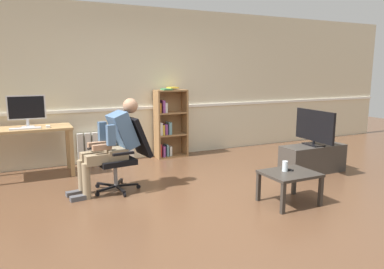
{
  "coord_description": "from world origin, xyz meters",
  "views": [
    {
      "loc": [
        -1.99,
        -3.61,
        1.59
      ],
      "look_at": [
        0.15,
        0.85,
        0.7
      ],
      "focal_mm": 33.32,
      "sensor_mm": 36.0,
      "label": 1
    }
  ],
  "objects": [
    {
      "name": "drinking_glass",
      "position": [
        0.82,
        -0.35,
        0.45
      ],
      "size": [
        0.07,
        0.07,
        0.13
      ],
      "primitive_type": "cylinder",
      "color": "silver",
      "rests_on": "coffee_table"
    },
    {
      "name": "person_seated",
      "position": [
        -0.96,
        0.96,
        0.65
      ],
      "size": [
        0.98,
        0.43,
        1.23
      ],
      "rotation": [
        0.0,
        0.0,
        -1.45
      ],
      "color": "#937F60",
      "rests_on": "ground_plane"
    },
    {
      "name": "tv_stand",
      "position": [
        2.09,
        0.49,
        0.22
      ],
      "size": [
        1.05,
        0.4,
        0.44
      ],
      "color": "#3D3833",
      "rests_on": "ground_plane"
    },
    {
      "name": "office_chair",
      "position": [
        -0.78,
        0.98,
        0.53
      ],
      "size": [
        0.79,
        0.63,
        0.98
      ],
      "rotation": [
        0.0,
        0.0,
        -1.45
      ],
      "color": "black",
      "rests_on": "ground_plane"
    },
    {
      "name": "radiator",
      "position": [
        -0.71,
        2.54,
        0.27
      ],
      "size": [
        0.97,
        0.08,
        0.54
      ],
      "color": "white",
      "rests_on": "ground_plane"
    },
    {
      "name": "imac_monitor",
      "position": [
        -1.93,
        2.23,
        1.03
      ],
      "size": [
        0.53,
        0.14,
        0.47
      ],
      "color": "silver",
      "rests_on": "computer_desk"
    },
    {
      "name": "keyboard",
      "position": [
        -1.97,
        2.01,
        0.77
      ],
      "size": [
        0.42,
        0.12,
        0.02
      ],
      "primitive_type": "cube",
      "color": "silver",
      "rests_on": "computer_desk"
    },
    {
      "name": "ground_plane",
      "position": [
        0.0,
        0.0,
        0.0
      ],
      "size": [
        18.0,
        18.0,
        0.0
      ],
      "primitive_type": "plane",
      "color": "brown"
    },
    {
      "name": "spare_remote",
      "position": [
        0.89,
        -0.32,
        0.4
      ],
      "size": [
        0.06,
        0.15,
        0.02
      ],
      "primitive_type": "cube",
      "rotation": [
        0.0,
        0.0,
        3.33
      ],
      "color": "black",
      "rests_on": "coffee_table"
    },
    {
      "name": "tv_screen",
      "position": [
        2.09,
        0.49,
        0.73
      ],
      "size": [
        0.22,
        0.84,
        0.55
      ],
      "rotation": [
        0.0,
        0.0,
        1.5
      ],
      "color": "black",
      "rests_on": "tv_stand"
    },
    {
      "name": "back_wall",
      "position": [
        0.0,
        2.65,
        1.35
      ],
      "size": [
        12.0,
        0.13,
        2.7
      ],
      "color": "beige",
      "rests_on": "ground_plane"
    },
    {
      "name": "bookshelf",
      "position": [
        0.44,
        2.44,
        0.61
      ],
      "size": [
        0.59,
        0.3,
        1.3
      ],
      "color": "olive",
      "rests_on": "ground_plane"
    },
    {
      "name": "computer_mouse",
      "position": [
        -1.66,
        2.03,
        0.77
      ],
      "size": [
        0.06,
        0.1,
        0.03
      ],
      "primitive_type": "cube",
      "color": "white",
      "rests_on": "computer_desk"
    },
    {
      "name": "computer_desk",
      "position": [
        -1.96,
        2.15,
        0.64
      ],
      "size": [
        1.27,
        0.59,
        0.76
      ],
      "color": "tan",
      "rests_on": "ground_plane"
    },
    {
      "name": "coffee_table",
      "position": [
        0.85,
        -0.41,
        0.33
      ],
      "size": [
        0.62,
        0.52,
        0.39
      ],
      "color": "#332D28",
      "rests_on": "ground_plane"
    }
  ]
}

